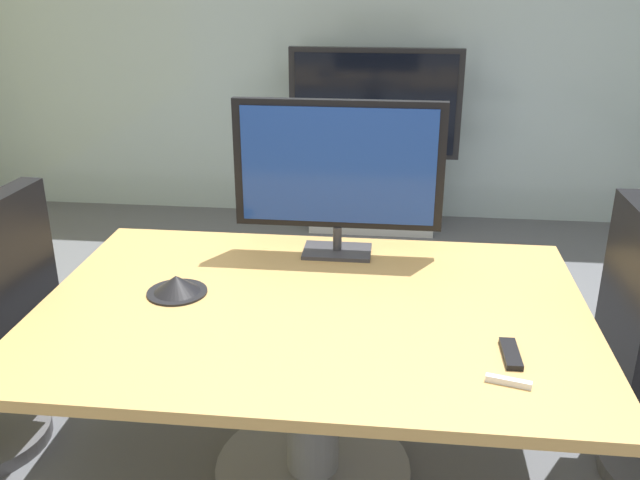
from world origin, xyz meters
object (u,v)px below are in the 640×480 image
tv_monitor (338,169)px  wall_display_unit (373,170)px  conference_phone (177,286)px  conference_table (312,347)px  remote_control (511,354)px

tv_monitor → wall_display_unit: tv_monitor is taller
conference_phone → wall_display_unit: bearing=77.0°
conference_table → conference_phone: size_ratio=8.79×
conference_table → remote_control: 0.72m
conference_table → tv_monitor: bearing=84.7°
conference_table → tv_monitor: size_ratio=2.30×
remote_control → conference_phone: bearing=164.0°
wall_display_unit → remote_control: wall_display_unit is taller
conference_phone → tv_monitor: bearing=39.2°
wall_display_unit → conference_table: bearing=-92.4°
conference_table → wall_display_unit: bearing=87.6°
conference_phone → remote_control: 1.19m
remote_control → wall_display_unit: bearing=99.4°
tv_monitor → conference_phone: size_ratio=3.82×
wall_display_unit → remote_control: (0.54, -2.98, 0.29)m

